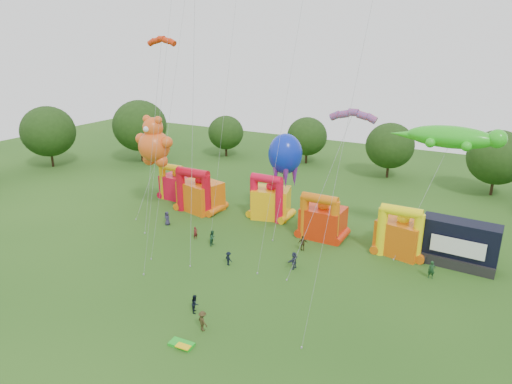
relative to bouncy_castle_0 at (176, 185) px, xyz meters
The scene contains 24 objects.
ground 33.85m from the bouncy_castle_0, 58.70° to the right, with size 160.00×160.00×0.00m, color #1F4814.
tree_ring 32.91m from the bouncy_castle_0, 59.90° to the right, with size 123.28×125.38×12.07m.
bouncy_castle_0 is the anchor object (origin of this frame).
bouncy_castle_1 6.44m from the bouncy_castle_0, 22.20° to the right, with size 6.49×5.68×6.44m.
bouncy_castle_2 16.07m from the bouncy_castle_0, ahead, with size 5.67×4.99×6.36m.
bouncy_castle_3 24.77m from the bouncy_castle_0, ahead, with size 5.03×4.06×5.91m.
bouncy_castle_4 34.13m from the bouncy_castle_0, ahead, with size 5.70×4.96×6.12m.
stage_trailer 40.07m from the bouncy_castle_0, ahead, with size 7.93×3.33×5.05m.
teddy_bear_kite 9.08m from the bouncy_castle_0, 78.39° to the right, with size 6.00×6.10×13.70m.
gecko_kite 36.50m from the bouncy_castle_0, ahead, with size 11.93×7.68×14.51m.
octopus_kite 18.46m from the bouncy_castle_0, ahead, with size 4.61×10.29×11.60m.
parafoil_kites 25.17m from the bouncy_castle_0, 32.63° to the right, with size 28.36×9.53×29.16m.
diamond_kites 26.51m from the bouncy_castle_0, 37.70° to the right, with size 23.32×20.20×38.51m.
folded_kite_bundle 35.98m from the bouncy_castle_0, 51.34° to the right, with size 2.06×1.20×0.31m.
spectator_0 10.63m from the bouncy_castle_0, 58.81° to the right, with size 0.90×0.59×1.85m, color #2B2843.
spectator_1 15.73m from the bouncy_castle_0, 43.70° to the right, with size 0.57×0.38×1.57m, color #5A1919.
spectator_2 18.16m from the bouncy_castle_0, 38.56° to the right, with size 0.91×0.71×1.87m, color #1B452C.
spectator_3 23.58m from the bouncy_castle_0, 38.41° to the right, with size 1.00×0.57×1.55m, color black.
spectator_4 25.25m from the bouncy_castle_0, 17.35° to the right, with size 1.08×0.45×1.85m, color #42361A.
spectator_5 27.68m from the bouncy_castle_0, 25.58° to the right, with size 1.75×0.56×1.89m, color #2B2F47.
spectator_6 27.23m from the bouncy_castle_0, ahead, with size 0.77×0.50×1.58m, color #521718.
spectator_7 38.75m from the bouncy_castle_0, 10.56° to the right, with size 0.69×0.46×1.90m, color #173A1C.
spectator_8 31.31m from the bouncy_castle_0, 48.95° to the right, with size 0.82×0.64×1.69m, color black.
spectator_9 34.21m from the bouncy_castle_0, 48.32° to the right, with size 1.17×0.68×1.82m, color #372C16.
Camera 1 is at (24.76, -23.05, 23.33)m, focal length 32.00 mm.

